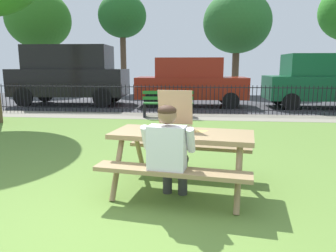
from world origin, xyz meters
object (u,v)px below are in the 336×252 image
at_px(far_tree_midleft, 122,17).
at_px(far_tree_center, 237,23).
at_px(far_tree_left, 39,20).
at_px(parked_car_far_left, 70,74).
at_px(parked_car_left, 191,81).
at_px(park_bench_center, 168,104).
at_px(pizza_slice_on_table, 198,131).
at_px(parked_car_center, 327,80).
at_px(picnic_table_foreground, 182,145).
at_px(pizza_box_open, 172,124).
at_px(adult_at_table, 169,150).

height_order(far_tree_midleft, far_tree_center, far_tree_midleft).
relative_size(far_tree_left, far_tree_midleft, 1.05).
bearing_deg(far_tree_center, far_tree_midleft, 180.00).
distance_m(parked_car_far_left, parked_car_left, 5.08).
xyz_separation_m(park_bench_center, far_tree_midleft, (-3.76, 9.45, 4.14)).
height_order(pizza_slice_on_table, far_tree_center, far_tree_center).
bearing_deg(parked_car_far_left, parked_car_center, -0.00).
xyz_separation_m(picnic_table_foreground, parked_car_left, (-0.21, 8.97, 0.41)).
bearing_deg(pizza_box_open, parked_car_far_left, 119.98).
relative_size(pizza_box_open, far_tree_left, 0.09).
xyz_separation_m(far_tree_left, far_tree_center, (12.11, -0.00, -0.33)).
relative_size(park_bench_center, far_tree_midleft, 0.28).
relative_size(far_tree_midleft, far_tree_center, 1.00).
relative_size(pizza_slice_on_table, adult_at_table, 0.20).
relative_size(park_bench_center, parked_car_center, 0.35).
height_order(adult_at_table, parked_car_center, parked_car_center).
bearing_deg(picnic_table_foreground, parked_car_far_left, 120.45).
xyz_separation_m(adult_at_table, far_tree_midleft, (-4.46, 15.98, 3.90)).
height_order(pizza_box_open, parked_car_far_left, parked_car_far_left).
distance_m(picnic_table_foreground, pizza_slice_on_table, 0.28).
distance_m(pizza_slice_on_table, adult_at_table, 0.66).
xyz_separation_m(pizza_slice_on_table, park_bench_center, (-1.02, 5.96, -0.36)).
bearing_deg(adult_at_table, far_tree_center, 81.63).
bearing_deg(park_bench_center, far_tree_midleft, 111.71).
distance_m(pizza_slice_on_table, parked_car_far_left, 10.46).
bearing_deg(pizza_box_open, picnic_table_foreground, -25.73).
distance_m(picnic_table_foreground, pizza_box_open, 0.31).
relative_size(parked_car_center, far_tree_left, 0.75).
xyz_separation_m(pizza_box_open, far_tree_center, (2.37, 15.42, 3.24)).
bearing_deg(pizza_box_open, far_tree_left, 122.28).
bearing_deg(pizza_slice_on_table, parked_car_center, 61.25).
height_order(parked_car_center, far_tree_center, far_tree_center).
relative_size(pizza_box_open, parked_car_center, 0.13).
height_order(pizza_slice_on_table, park_bench_center, park_bench_center).
bearing_deg(parked_car_center, park_bench_center, -153.59).
bearing_deg(picnic_table_foreground, far_tree_left, 122.53).
bearing_deg(picnic_table_foreground, adult_at_table, -103.82).
bearing_deg(far_tree_left, parked_car_far_left, -54.75).
distance_m(parked_car_center, far_tree_left, 16.66).
xyz_separation_m(pizza_box_open, far_tree_midleft, (-4.44, 15.42, 3.69)).
bearing_deg(adult_at_table, far_tree_midleft, 105.60).
bearing_deg(adult_at_table, park_bench_center, 96.12).
height_order(parked_car_far_left, parked_car_left, parked_car_far_left).
relative_size(pizza_box_open, adult_at_table, 0.50).
xyz_separation_m(picnic_table_foreground, park_bench_center, (-0.82, 6.04, -0.18)).
bearing_deg(far_tree_midleft, pizza_slice_on_table, -72.75).
xyz_separation_m(parked_car_left, parked_car_center, (5.29, 0.00, 0.09)).
xyz_separation_m(picnic_table_foreground, far_tree_midleft, (-4.58, 15.49, 3.96)).
height_order(pizza_slice_on_table, parked_car_center, parked_car_center).
relative_size(picnic_table_foreground, adult_at_table, 1.67).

